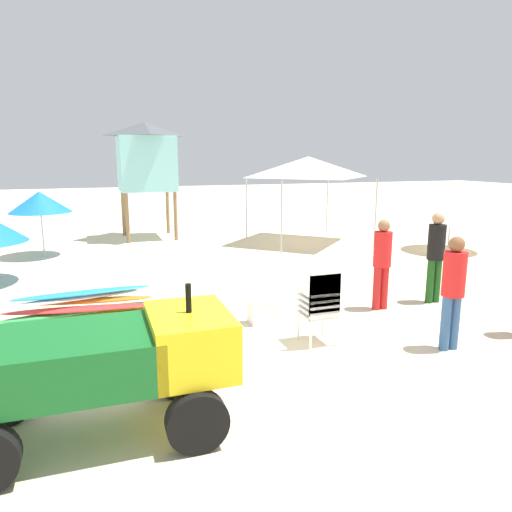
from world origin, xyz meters
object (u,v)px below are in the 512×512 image
at_px(lifeguard_far_right, 382,259).
at_px(beach_umbrella_far, 451,210).
at_px(lifeguard_near_right, 453,286).
at_px(popup_canopy, 308,167).
at_px(surfboard_pile, 82,305).
at_px(lifeguard_tower, 146,157).
at_px(beach_umbrella_left, 40,202).
at_px(utility_cart, 108,361).
at_px(lifeguard_near_left, 436,251).
at_px(stacked_plastic_chairs, 321,300).
at_px(cooler_box, 263,311).

bearing_deg(lifeguard_far_right, beach_umbrella_far, 38.34).
bearing_deg(lifeguard_near_right, popup_canopy, 77.53).
bearing_deg(lifeguard_near_right, beach_umbrella_far, 48.70).
bearing_deg(surfboard_pile, lifeguard_near_right, -33.07).
xyz_separation_m(popup_canopy, beach_umbrella_far, (3.31, -2.79, -1.20)).
bearing_deg(lifeguard_tower, surfboard_pile, -105.21).
distance_m(lifeguard_near_right, beach_umbrella_left, 11.02).
relative_size(utility_cart, lifeguard_near_left, 1.48).
distance_m(utility_cart, stacked_plastic_chairs, 3.34).
height_order(surfboard_pile, popup_canopy, popup_canopy).
bearing_deg(beach_umbrella_far, lifeguard_near_right, -131.30).
bearing_deg(surfboard_pile, stacked_plastic_chairs, -36.85).
distance_m(stacked_plastic_chairs, lifeguard_tower, 10.83).
bearing_deg(lifeguard_tower, lifeguard_far_right, -72.58).
height_order(surfboard_pile, beach_umbrella_far, beach_umbrella_far).
xyz_separation_m(lifeguard_near_left, lifeguard_far_right, (-1.19, -0.01, -0.05)).
height_order(popup_canopy, lifeguard_tower, lifeguard_tower).
xyz_separation_m(utility_cart, stacked_plastic_chairs, (3.04, 1.38, -0.09)).
height_order(stacked_plastic_chairs, lifeguard_tower, lifeguard_tower).
bearing_deg(lifeguard_tower, stacked_plastic_chairs, -83.91).
distance_m(utility_cart, lifeguard_near_right, 4.77).
relative_size(utility_cart, popup_canopy, 0.81).
relative_size(lifeguard_near_left, lifeguard_near_right, 1.04).
bearing_deg(surfboard_pile, lifeguard_near_left, -11.73).
xyz_separation_m(lifeguard_tower, cooler_box, (0.68, -9.38, -2.55)).
xyz_separation_m(lifeguard_tower, beach_umbrella_left, (-3.20, -2.13, -1.23)).
bearing_deg(popup_canopy, surfboard_pile, -141.65).
distance_m(lifeguard_tower, beach_umbrella_far, 9.81).
height_order(stacked_plastic_chairs, surfboard_pile, stacked_plastic_chairs).
height_order(surfboard_pile, beach_umbrella_left, beach_umbrella_left).
height_order(utility_cart, surfboard_pile, utility_cart).
relative_size(lifeguard_far_right, cooler_box, 3.39).
xyz_separation_m(lifeguard_near_right, popup_canopy, (1.94, 8.76, 1.47)).
bearing_deg(stacked_plastic_chairs, lifeguard_near_left, 21.24).
relative_size(surfboard_pile, popup_canopy, 0.85).
relative_size(beach_umbrella_far, cooler_box, 4.45).
xyz_separation_m(utility_cart, popup_canopy, (6.66, 9.37, 1.64)).
bearing_deg(beach_umbrella_left, stacked_plastic_chairs, -62.84).
bearing_deg(stacked_plastic_chairs, lifeguard_far_right, 32.43).
height_order(utility_cart, beach_umbrella_left, beach_umbrella_left).
relative_size(stacked_plastic_chairs, popup_canopy, 0.38).
relative_size(beach_umbrella_left, cooler_box, 3.73).
bearing_deg(lifeguard_tower, utility_cart, -99.08).
bearing_deg(lifeguard_tower, lifeguard_near_right, -76.06).
bearing_deg(lifeguard_tower, popup_canopy, -28.49).
xyz_separation_m(beach_umbrella_far, cooler_box, (-7.38, -4.01, -1.02)).
bearing_deg(surfboard_pile, lifeguard_tower, 74.79).
height_order(lifeguard_far_right, beach_umbrella_far, lifeguard_far_right).
xyz_separation_m(lifeguard_near_right, beach_umbrella_far, (5.25, 5.97, 0.27)).
bearing_deg(beach_umbrella_far, lifeguard_far_right, -141.66).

